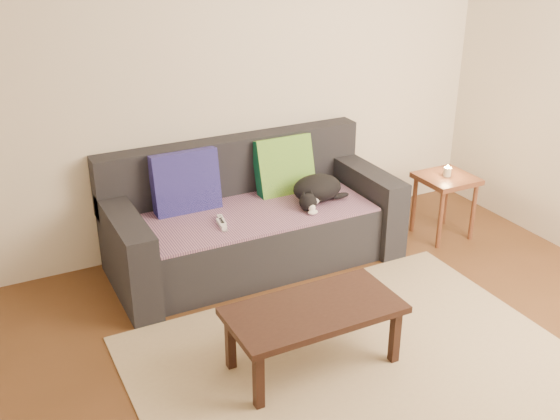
{
  "coord_description": "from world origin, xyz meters",
  "views": [
    {
      "loc": [
        -1.8,
        -2.43,
        2.4
      ],
      "look_at": [
        0.05,
        1.2,
        0.55
      ],
      "focal_mm": 42.0,
      "sensor_mm": 36.0,
      "label": 1
    }
  ],
  "objects_px": {
    "wii_remote_b": "(222,224)",
    "side_table": "(446,187)",
    "sofa": "(251,222)",
    "wii_remote_a": "(222,221)",
    "cat": "(317,190)",
    "coffee_table": "(314,315)"
  },
  "relations": [
    {
      "from": "wii_remote_b",
      "to": "side_table",
      "type": "distance_m",
      "value": 1.87
    },
    {
      "from": "sofa",
      "to": "wii_remote_a",
      "type": "distance_m",
      "value": 0.37
    },
    {
      "from": "sofa",
      "to": "cat",
      "type": "distance_m",
      "value": 0.54
    },
    {
      "from": "cat",
      "to": "coffee_table",
      "type": "xyz_separation_m",
      "value": [
        -0.69,
        -1.18,
        -0.19
      ]
    },
    {
      "from": "wii_remote_a",
      "to": "wii_remote_b",
      "type": "bearing_deg",
      "value": 167.37
    },
    {
      "from": "side_table",
      "to": "sofa",
      "type": "bearing_deg",
      "value": 168.2
    },
    {
      "from": "cat",
      "to": "coffee_table",
      "type": "relative_size",
      "value": 0.46
    },
    {
      "from": "cat",
      "to": "wii_remote_b",
      "type": "distance_m",
      "value": 0.8
    },
    {
      "from": "sofa",
      "to": "wii_remote_b",
      "type": "xyz_separation_m",
      "value": [
        -0.32,
        -0.22,
        0.15
      ]
    },
    {
      "from": "wii_remote_b",
      "to": "coffee_table",
      "type": "bearing_deg",
      "value": -168.36
    },
    {
      "from": "cat",
      "to": "wii_remote_b",
      "type": "bearing_deg",
      "value": 178.51
    },
    {
      "from": "wii_remote_b",
      "to": "wii_remote_a",
      "type": "bearing_deg",
      "value": -16.05
    },
    {
      "from": "wii_remote_a",
      "to": "cat",
      "type": "bearing_deg",
      "value": -78.7
    },
    {
      "from": "sofa",
      "to": "wii_remote_b",
      "type": "distance_m",
      "value": 0.41
    },
    {
      "from": "wii_remote_a",
      "to": "coffee_table",
      "type": "bearing_deg",
      "value": -166.36
    },
    {
      "from": "wii_remote_a",
      "to": "coffee_table",
      "type": "height_order",
      "value": "wii_remote_a"
    },
    {
      "from": "cat",
      "to": "sofa",
      "type": "bearing_deg",
      "value": 156.49
    },
    {
      "from": "side_table",
      "to": "cat",
      "type": "bearing_deg",
      "value": 170.34
    },
    {
      "from": "cat",
      "to": "side_table",
      "type": "xyz_separation_m",
      "value": [
        1.07,
        -0.18,
        -0.11
      ]
    },
    {
      "from": "side_table",
      "to": "coffee_table",
      "type": "height_order",
      "value": "side_table"
    },
    {
      "from": "wii_remote_a",
      "to": "sofa",
      "type": "bearing_deg",
      "value": -51.95
    },
    {
      "from": "wii_remote_b",
      "to": "side_table",
      "type": "height_order",
      "value": "side_table"
    }
  ]
}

